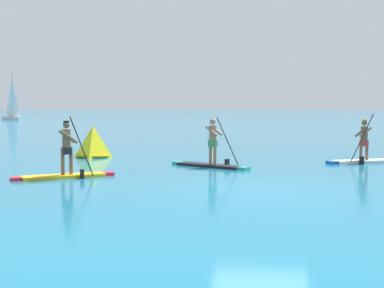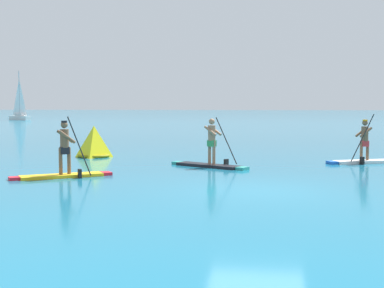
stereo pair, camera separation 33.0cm
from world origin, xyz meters
TOP-DOWN VIEW (x-y plane):
  - ground at (0.00, 0.00)m, footprint 440.00×440.00m
  - paddleboarder_near_left at (-5.87, 1.70)m, footprint 2.76×2.06m
  - paddleboarder_mid_center at (-1.80, 5.10)m, footprint 2.93×1.92m
  - paddleboarder_far_right at (3.80, 7.31)m, footprint 2.97×1.62m
  - race_marker_buoy at (-7.09, 8.10)m, footprint 1.39×1.39m
  - sailboat_left_horizon at (-36.27, 60.60)m, footprint 4.04×2.80m

SIDE VIEW (x-z plane):
  - ground at x=0.00m, z-range 0.00..0.00m
  - paddleboarder_far_right at x=3.80m, z-range -0.59..1.30m
  - paddleboarder_mid_center at x=-1.80m, z-range -0.51..1.29m
  - paddleboarder_near_left at x=-5.87m, z-range -0.55..1.35m
  - race_marker_buoy at x=-7.09m, z-range -0.07..1.25m
  - sailboat_left_horizon at x=-36.27m, z-range -2.44..4.68m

